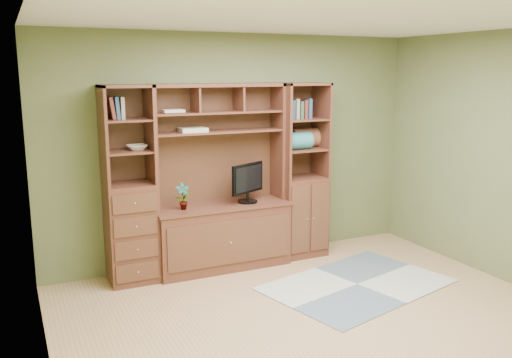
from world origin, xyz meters
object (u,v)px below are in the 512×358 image
center_hutch (221,178)px  right_tower (301,171)px  monitor (248,176)px  left_tower (129,186)px

center_hutch → right_tower: size_ratio=1.00×
monitor → center_hutch: bearing=146.9°
center_hutch → left_tower: same height
right_tower → left_tower: bearing=180.0°
center_hutch → right_tower: same height
left_tower → monitor: size_ratio=3.36×
center_hutch → left_tower: 1.00m
left_tower → right_tower: 2.02m
right_tower → monitor: 0.73m
left_tower → monitor: 1.30m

